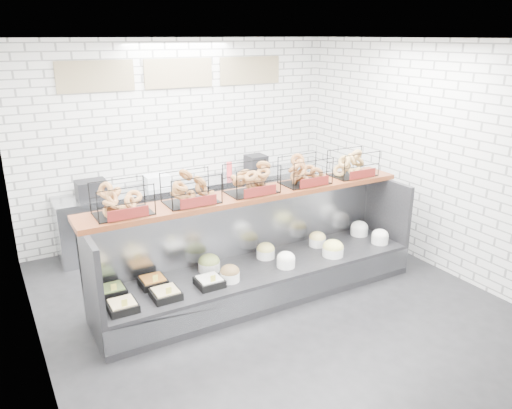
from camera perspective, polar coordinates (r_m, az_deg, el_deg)
ground at (r=6.02m, az=1.99°, el=-11.45°), size 5.50×5.50×0.00m
room_shell at (r=5.80m, az=-0.92°, el=9.13°), size 5.02×5.51×3.01m
display_case at (r=6.13m, az=0.36°, el=-7.40°), size 4.00×0.90×1.20m
bagel_shelf at (r=5.88m, az=-0.55°, el=2.59°), size 4.10×0.50×0.40m
prep_counter at (r=7.81m, az=-7.37°, el=-0.52°), size 4.00×0.60×1.20m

